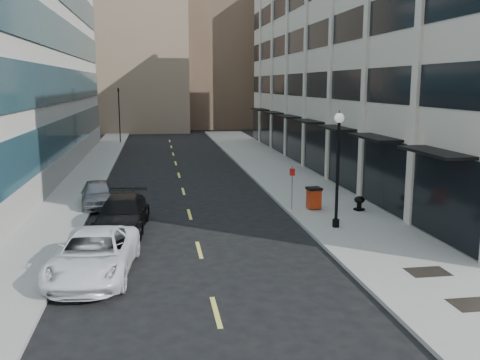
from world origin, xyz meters
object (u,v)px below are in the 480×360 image
object	(u,v)px
lamppost	(338,159)
sign_post	(292,181)
car_silver_sedan	(97,194)
car_white_van	(94,255)
car_black_pickup	(122,214)
trash_bin	(314,197)
urn_planter	(359,202)
traffic_signal	(118,92)

from	to	relation	value
lamppost	sign_post	xyz separation A→B (m)	(-1.10, 3.75, -1.62)
sign_post	car_silver_sedan	bearing A→B (deg)	-176.73
lamppost	sign_post	bearing A→B (deg)	106.36
car_white_van	car_silver_sedan	distance (m)	10.97
car_black_pickup	trash_bin	world-z (taller)	car_black_pickup
lamppost	urn_planter	distance (m)	4.55
sign_post	car_white_van	bearing A→B (deg)	-119.54
car_black_pickup	car_silver_sedan	bearing A→B (deg)	111.85
traffic_signal	trash_bin	bearing A→B (deg)	-70.88
car_black_pickup	trash_bin	xyz separation A→B (m)	(9.64, 2.16, -0.01)
trash_bin	sign_post	xyz separation A→B (m)	(-1.14, 0.15, 0.87)
car_white_van	lamppost	world-z (taller)	lamppost
car_black_pickup	car_silver_sedan	size ratio (longest dim) A/B	1.26
car_white_van	sign_post	world-z (taller)	sign_post
urn_planter	trash_bin	bearing A→B (deg)	163.00
car_white_van	trash_bin	bearing A→B (deg)	43.04
traffic_signal	car_white_van	size ratio (longest dim) A/B	1.24
traffic_signal	sign_post	size ratio (longest dim) A/B	3.05
car_black_pickup	trash_bin	size ratio (longest dim) A/B	4.65
car_white_van	lamppost	xyz separation A→B (m)	(10.22, 4.37, 2.48)
trash_bin	urn_planter	distance (m)	2.33
car_silver_sedan	urn_planter	size ratio (longest dim) A/B	5.62
car_white_van	sign_post	bearing A→B (deg)	46.86
car_silver_sedan	trash_bin	size ratio (longest dim) A/B	3.69
car_black_pickup	sign_post	bearing A→B (deg)	19.64
car_silver_sedan	lamppost	xyz separation A→B (m)	(11.20, -6.55, 2.54)
car_black_pickup	urn_planter	distance (m)	11.95
traffic_signal	urn_planter	world-z (taller)	traffic_signal
car_white_van	urn_planter	xyz separation A→B (m)	(12.48, 7.29, -0.18)
car_silver_sedan	sign_post	distance (m)	10.52
sign_post	urn_planter	world-z (taller)	sign_post
trash_bin	urn_planter	size ratio (longest dim) A/B	1.52
car_silver_sedan	lamppost	size ratio (longest dim) A/B	0.80
car_white_van	car_silver_sedan	bearing A→B (deg)	100.31
traffic_signal	sign_post	world-z (taller)	traffic_signal
lamppost	sign_post	size ratio (longest dim) A/B	2.31
lamppost	sign_post	distance (m)	4.23
car_black_pickup	car_white_van	bearing A→B (deg)	-91.61
car_black_pickup	sign_post	world-z (taller)	sign_post
car_white_van	trash_bin	size ratio (longest dim) A/B	4.92
traffic_signal	car_white_van	distance (m)	42.72
traffic_signal	lamppost	world-z (taller)	traffic_signal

